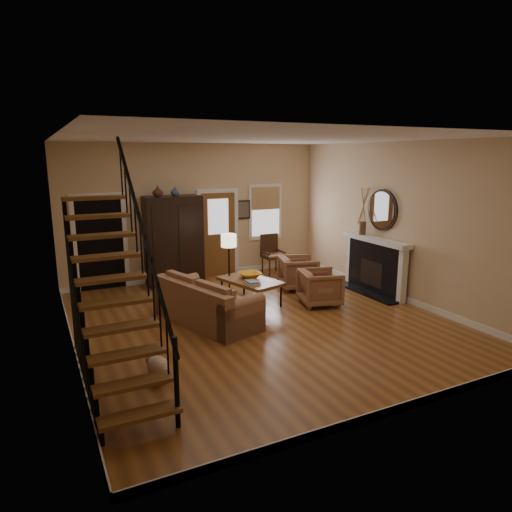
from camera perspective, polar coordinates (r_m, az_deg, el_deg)
name	(u,v)px	position (r m, az deg, el deg)	size (l,w,h in m)	color
room	(205,229)	(9.59, -6.39, 3.36)	(7.00, 7.33, 3.30)	#945525
staircase	(112,269)	(6.07, -17.52, -1.57)	(0.94, 2.80, 3.20)	brown
fireplace	(376,260)	(10.46, 14.80, -0.50)	(0.33, 1.95, 2.30)	black
armoire	(174,241)	(10.88, -10.25, 1.89)	(1.30, 0.60, 2.10)	black
vase_a	(158,191)	(10.55, -12.19, 7.91)	(0.24, 0.24, 0.25)	#4C2619
vase_b	(175,192)	(10.65, -10.08, 7.94)	(0.20, 0.20, 0.21)	#334C60
sofa	(207,302)	(8.41, -6.11, -5.75)	(0.91, 2.11, 0.79)	#976544
coffee_table	(251,291)	(9.48, -0.66, -4.44)	(0.77, 1.33, 0.51)	brown
bowl	(250,275)	(9.54, -0.79, -2.39)	(0.45, 0.45, 0.11)	orange
books	(252,282)	(9.09, -0.53, -3.32)	(0.24, 0.33, 0.06)	beige
armchair_left	(320,288)	(9.45, 8.03, -3.93)	(0.78, 0.80, 0.73)	brown
armchair_right	(298,273)	(10.50, 5.30, -2.11)	(0.80, 0.83, 0.75)	brown
floor_lamp	(229,267)	(9.66, -3.39, -1.37)	(0.32, 0.32, 1.41)	black
side_chair	(273,255)	(11.76, 2.13, 0.18)	(0.54, 0.54, 1.02)	#3B2212
dog	(159,369)	(6.52, -12.06, -13.61)	(0.29, 0.48, 0.35)	beige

